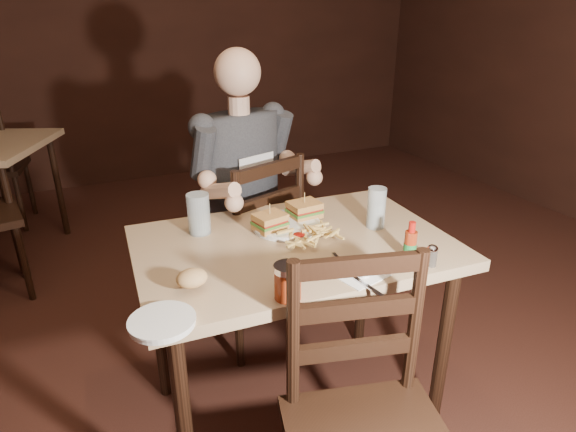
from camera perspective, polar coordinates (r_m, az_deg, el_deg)
name	(u,v)px	position (r m, az deg, el deg)	size (l,w,h in m)	color
room_shell	(278,60)	(1.32, -1.18, 17.95)	(7.00, 7.00, 7.00)	black
main_table	(294,265)	(1.74, 0.69, -5.82)	(1.13, 0.78, 0.77)	tan
chair_far	(243,249)	(2.30, -5.32, -3.94)	(0.44, 0.48, 0.95)	black
diner	(246,157)	(2.10, -5.00, 6.98)	(0.52, 0.41, 0.90)	#333639
dinner_plate	(286,226)	(1.80, -0.24, -1.17)	(0.25, 0.25, 0.01)	white
sandwich_left	(270,217)	(1.74, -2.17, -0.14)	(0.11, 0.09, 0.10)	#DDA257
sandwich_right	(304,205)	(1.84, 1.95, 1.34)	(0.12, 0.10, 0.10)	#DDA257
fries_pile	(312,233)	(1.69, 2.81, -2.02)	(0.24, 0.17, 0.04)	#E9C268
ketchup_dollop	(299,235)	(1.70, 1.36, -2.24)	(0.04, 0.04, 0.01)	maroon
glass_left	(199,214)	(1.76, -10.53, 0.26)	(0.08, 0.08, 0.15)	silver
glass_right	(376,208)	(1.81, 10.42, 0.96)	(0.07, 0.07, 0.15)	silver
hot_sauce	(411,240)	(1.61, 14.33, -2.82)	(0.04, 0.04, 0.13)	maroon
salt_shaker	(365,269)	(1.48, 9.06, -6.26)	(0.03, 0.03, 0.05)	white
pepper_shaker	(432,256)	(1.60, 16.65, -4.58)	(0.04, 0.04, 0.07)	#38332D
syrup_dispenser	(288,282)	(1.36, -0.02, -7.79)	(0.08, 0.08, 0.10)	maroon
napkin	(359,274)	(1.51, 8.45, -6.83)	(0.14, 0.14, 0.00)	white
knife	(361,282)	(1.46, 8.68, -7.74)	(0.01, 0.22, 0.01)	silver
fork	(344,265)	(1.55, 6.68, -5.74)	(0.01, 0.17, 0.01)	silver
side_plate	(162,323)	(1.31, -14.68, -12.17)	(0.17, 0.17, 0.01)	white
bread_roll	(192,278)	(1.42, -11.33, -7.24)	(0.09, 0.08, 0.05)	tan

